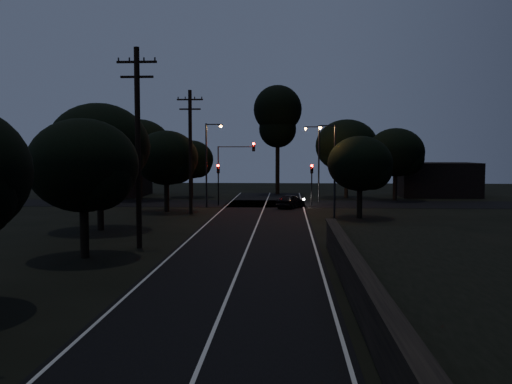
{
  "coord_description": "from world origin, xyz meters",
  "views": [
    {
      "loc": [
        2.17,
        -15.91,
        5.36
      ],
      "look_at": [
        0.0,
        24.0,
        2.5
      ],
      "focal_mm": 40.0,
      "sensor_mm": 36.0,
      "label": 1
    }
  ],
  "objects": [
    {
      "name": "tree_far_e",
      "position": [
        14.22,
        46.87,
        5.11
      ],
      "size": [
        6.21,
        6.21,
        7.88
      ],
      "color": "black",
      "rests_on": "ground"
    },
    {
      "name": "streetlight_b",
      "position": [
        5.31,
        44.0,
        4.64
      ],
      "size": [
        1.66,
        0.26,
        8.0
      ],
      "color": "black",
      "rests_on": "ground"
    },
    {
      "name": "streetlight_c",
      "position": [
        5.83,
        30.0,
        4.35
      ],
      "size": [
        1.46,
        0.26,
        7.5
      ],
      "color": "black",
      "rests_on": "ground"
    },
    {
      "name": "tree_right_a",
      "position": [
        8.18,
        29.9,
        4.27
      ],
      "size": [
        5.19,
        5.19,
        6.59
      ],
      "color": "black",
      "rests_on": "ground"
    },
    {
      "name": "car",
      "position": [
        2.52,
        37.84,
        0.68
      ],
      "size": [
        3.03,
        4.27,
        1.35
      ],
      "primitive_type": "imported",
      "rotation": [
        0.0,
        0.0,
        2.74
      ],
      "color": "black",
      "rests_on": "ground"
    },
    {
      "name": "retaining_wall",
      "position": [
        7.74,
        3.0,
        0.62
      ],
      "size": [
        6.93,
        26.0,
        1.6
      ],
      "color": "black",
      "rests_on": "ground"
    },
    {
      "name": "signal_mast",
      "position": [
        -2.91,
        39.99,
        4.34
      ],
      "size": [
        3.7,
        0.35,
        6.25
      ],
      "color": "black",
      "rests_on": "ground"
    },
    {
      "name": "signal_right",
      "position": [
        4.6,
        39.99,
        2.84
      ],
      "size": [
        0.28,
        0.35,
        4.1
      ],
      "color": "black",
      "rests_on": "ground"
    },
    {
      "name": "utility_pole_far",
      "position": [
        -6.0,
        32.0,
        5.48
      ],
      "size": [
        2.2,
        0.3,
        10.5
      ],
      "color": "black",
      "rests_on": "ground"
    },
    {
      "name": "tree_far_w",
      "position": [
        -13.75,
        45.86,
        5.76
      ],
      "size": [
        6.95,
        6.95,
        8.86
      ],
      "color": "black",
      "rests_on": "ground"
    },
    {
      "name": "ground",
      "position": [
        0.0,
        0.0,
        0.0
      ],
      "size": [
        160.0,
        160.0,
        0.0
      ],
      "primitive_type": "plane",
      "color": "black"
    },
    {
      "name": "tree_left_d",
      "position": [
        -8.3,
        33.89,
        4.66
      ],
      "size": [
        5.67,
        5.67,
        7.2
      ],
      "color": "black",
      "rests_on": "ground"
    },
    {
      "name": "streetlight_a",
      "position": [
        -5.31,
        38.0,
        4.64
      ],
      "size": [
        1.66,
        0.26,
        8.0
      ],
      "color": "black",
      "rests_on": "ground"
    },
    {
      "name": "building_right",
      "position": [
        20.0,
        53.0,
        2.0
      ],
      "size": [
        9.0,
        7.0,
        4.0
      ],
      "primitive_type": "cube",
      "color": "black",
      "rests_on": "ground"
    },
    {
      "name": "tree_left_b",
      "position": [
        -7.8,
        11.89,
        4.55
      ],
      "size": [
        5.52,
        5.52,
        7.01
      ],
      "color": "black",
      "rests_on": "ground"
    },
    {
      "name": "road_surface",
      "position": [
        0.0,
        31.12,
        0.01
      ],
      "size": [
        60.0,
        70.0,
        0.03
      ],
      "color": "black",
      "rests_on": "ground"
    },
    {
      "name": "tree_far_nw",
      "position": [
        -8.81,
        49.89,
        4.3
      ],
      "size": [
        5.24,
        5.24,
        6.64
      ],
      "color": "black",
      "rests_on": "ground"
    },
    {
      "name": "building_left",
      "position": [
        -20.0,
        52.0,
        2.2
      ],
      "size": [
        10.0,
        8.0,
        4.4
      ],
      "primitive_type": "cube",
      "color": "black",
      "rests_on": "ground"
    },
    {
      "name": "utility_pole_mid",
      "position": [
        -6.0,
        15.0,
        5.74
      ],
      "size": [
        2.2,
        0.3,
        11.0
      ],
      "color": "black",
      "rests_on": "ground"
    },
    {
      "name": "tree_far_ne",
      "position": [
        9.25,
        49.86,
        5.83
      ],
      "size": [
        7.12,
        7.12,
        9.0
      ],
      "color": "black",
      "rests_on": "ground"
    },
    {
      "name": "tree_left_c",
      "position": [
        -10.26,
        21.86,
        5.56
      ],
      "size": [
        6.81,
        6.81,
        8.6
      ],
      "color": "black",
      "rests_on": "ground"
    },
    {
      "name": "tall_pine",
      "position": [
        1.0,
        55.0,
        9.73
      ],
      "size": [
        5.94,
        5.94,
        13.51
      ],
      "color": "black",
      "rests_on": "ground"
    },
    {
      "name": "signal_left",
      "position": [
        -4.6,
        39.99,
        2.84
      ],
      "size": [
        0.28,
        0.35,
        4.1
      ],
      "color": "black",
      "rests_on": "ground"
    }
  ]
}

